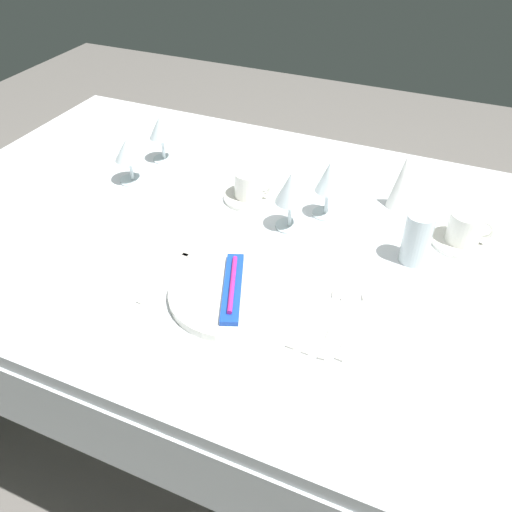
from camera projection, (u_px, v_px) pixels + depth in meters
name	position (u px, v px, depth m)	size (l,w,h in m)	color
ground_plane	(260.00, 418.00, 1.76)	(6.00, 6.00, 0.00)	slate
dining_table	(261.00, 260.00, 1.35)	(1.80, 1.11, 0.74)	white
dinner_plate	(233.00, 293.00, 1.12)	(0.27, 0.27, 0.02)	white
toothbrush_package	(233.00, 287.00, 1.11)	(0.11, 0.21, 0.02)	blue
fork_outer	(171.00, 270.00, 1.19)	(0.03, 0.21, 0.00)	beige
dinner_knife	(309.00, 312.00, 1.09)	(0.02, 0.22, 0.00)	beige
spoon_soup	(329.00, 310.00, 1.09)	(0.03, 0.20, 0.01)	beige
spoon_dessert	(340.00, 311.00, 1.09)	(0.03, 0.22, 0.01)	beige
spoon_tea	(360.00, 314.00, 1.08)	(0.03, 0.21, 0.01)	beige
saucer_left	(461.00, 242.00, 1.27)	(0.14, 0.14, 0.01)	white
coffee_cup_left	(466.00, 227.00, 1.24)	(0.10, 0.08, 0.07)	white
saucer_right	(249.00, 197.00, 1.42)	(0.14, 0.14, 0.01)	white
coffee_cup_right	(250.00, 184.00, 1.39)	(0.10, 0.08, 0.07)	white
wine_glass_centre	(291.00, 190.00, 1.26)	(0.07, 0.07, 0.15)	silver
wine_glass_left	(128.00, 151.00, 1.44)	(0.08, 0.08, 0.13)	silver
wine_glass_right	(161.00, 129.00, 1.53)	(0.07, 0.07, 0.14)	silver
wine_glass_far	(329.00, 180.00, 1.30)	(0.07, 0.07, 0.15)	silver
drink_tumbler	(416.00, 241.00, 1.19)	(0.06, 0.06, 0.12)	silver
napkin_folded	(403.00, 182.00, 1.35)	(0.07, 0.07, 0.14)	white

